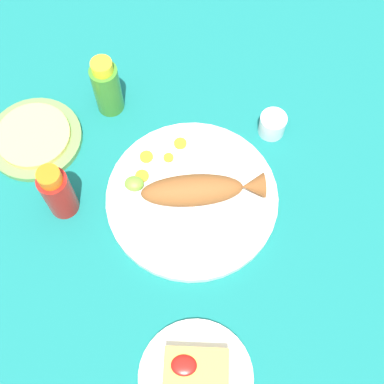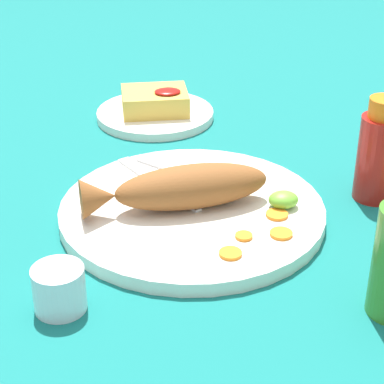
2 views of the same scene
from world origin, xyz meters
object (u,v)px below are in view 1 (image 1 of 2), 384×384
fork_near (214,232)px  fork_far (190,239)px  hot_sauce_bottle_red (58,192)px  hot_sauce_bottle_green (107,87)px  salt_cup (272,125)px  fried_fish (200,190)px  main_plate (192,198)px  tortilla_plate (35,139)px  side_plate_fries (196,377)px

fork_near → fork_far: size_ratio=1.17×
fork_far → hot_sauce_bottle_red: bearing=-151.4°
fork_near → hot_sauce_bottle_green: hot_sauce_bottle_green is taller
fork_near → salt_cup: (-0.12, -0.24, 0.00)m
fried_fish → fork_near: bearing=103.5°
main_plate → hot_sauce_bottle_red: bearing=5.4°
hot_sauce_bottle_green → tortilla_plate: size_ratio=0.75×
fork_near → fork_far: bearing=-100.4°
side_plate_fries → hot_sauce_bottle_green: bearing=-69.6°
main_plate → fork_near: 0.09m
hot_sauce_bottle_red → hot_sauce_bottle_green: 0.25m
fork_far → salt_cup: bearing=101.3°
fork_near → side_plate_fries: fork_near is taller
fried_fish → tortilla_plate: (0.35, -0.12, -0.04)m
fork_far → hot_sauce_bottle_red: (0.25, -0.07, 0.05)m
fork_near → hot_sauce_bottle_red: size_ratio=1.17×
hot_sauce_bottle_green → tortilla_plate: bearing=31.7°
main_plate → fried_fish: size_ratio=1.40×
fried_fish → salt_cup: 0.22m
main_plate → fried_fish: bearing=-173.2°
fork_near → tortilla_plate: 0.43m
main_plate → tortilla_plate: size_ratio=1.73×
hot_sauce_bottle_green → salt_cup: size_ratio=2.64×
fork_near → salt_cup: bearing=125.4°
main_plate → salt_cup: 0.23m
hot_sauce_bottle_green → salt_cup: (-0.35, 0.05, -0.05)m
fork_far → tortilla_plate: 0.40m
fork_far → tortilla_plate: fork_far is taller
hot_sauce_bottle_green → fork_near: bearing=128.2°
side_plate_fries → hot_sauce_bottle_red: bearing=-49.0°
tortilla_plate → salt_cup: bearing=-174.9°
hot_sauce_bottle_green → side_plate_fries: (-0.21, 0.56, -0.06)m
main_plate → side_plate_fries: (-0.02, 0.34, -0.00)m
salt_cup → hot_sauce_bottle_green: bearing=-8.0°
fork_far → hot_sauce_bottle_green: size_ratio=0.97×
salt_cup → fork_near: bearing=64.3°
hot_sauce_bottle_green → tortilla_plate: hot_sauce_bottle_green is taller
hot_sauce_bottle_red → fork_near: bearing=170.2°
salt_cup → side_plate_fries: salt_cup is taller
hot_sauce_bottle_red → hot_sauce_bottle_green: hot_sauce_bottle_green is taller
fried_fish → hot_sauce_bottle_red: hot_sauce_bottle_red is taller
fried_fish → fork_near: 0.09m
salt_cup → side_plate_fries: bearing=74.5°
fork_near → salt_cup: 0.27m
fork_near → fork_far: same height
fried_fish → tortilla_plate: 0.38m
main_plate → fork_far: (-0.00, 0.09, 0.01)m
salt_cup → fork_far: bearing=58.1°
side_plate_fries → tortilla_plate: same height
fork_near → tortilla_plate: bearing=-146.6°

